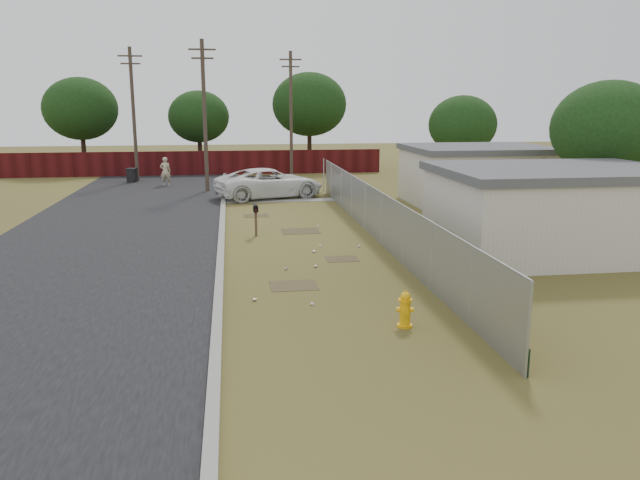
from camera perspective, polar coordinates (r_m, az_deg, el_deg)
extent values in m
plane|color=olive|center=(23.53, -1.72, -0.67)|extent=(120.00, 120.00, 0.00)
cube|color=black|center=(31.62, -17.06, 2.20)|extent=(9.00, 60.00, 0.02)
cube|color=gray|center=(31.23, -8.88, 2.57)|extent=(0.25, 60.00, 0.12)
cube|color=gray|center=(34.78, -3.87, 3.62)|extent=(6.20, 1.00, 0.03)
cylinder|color=#96999E|center=(12.92, 18.54, -7.85)|extent=(0.06, 0.06, 2.00)
cylinder|color=#96999E|center=(15.51, 13.62, -4.16)|extent=(0.06, 0.06, 2.00)
cylinder|color=#96999E|center=(18.23, 10.16, -1.52)|extent=(0.06, 0.06, 2.00)
cylinder|color=#96999E|center=(21.02, 7.62, 0.42)|extent=(0.06, 0.06, 2.00)
cylinder|color=#96999E|center=(23.87, 5.68, 1.91)|extent=(0.06, 0.06, 2.00)
cylinder|color=#96999E|center=(26.74, 4.16, 3.08)|extent=(0.06, 0.06, 2.00)
cylinder|color=#96999E|center=(29.65, 2.92, 4.02)|extent=(0.06, 0.06, 2.00)
cylinder|color=#96999E|center=(32.57, 1.91, 4.79)|extent=(0.06, 0.06, 2.00)
cylinder|color=#96999E|center=(35.50, 1.06, 5.43)|extent=(0.06, 0.06, 2.00)
cylinder|color=#96999E|center=(38.44, 0.34, 5.97)|extent=(0.06, 0.06, 2.00)
cylinder|color=#96999E|center=(24.67, 5.18, 4.62)|extent=(0.04, 26.00, 0.04)
cube|color=slate|center=(24.82, 5.13, 2.33)|extent=(0.01, 26.00, 2.00)
cube|color=black|center=(24.97, 5.24, 0.75)|extent=(0.03, 26.00, 0.60)
cube|color=#450E10|center=(48.10, -12.34, 6.87)|extent=(30.00, 0.12, 1.80)
cylinder|color=#4B3E32|center=(38.81, -10.50, 11.01)|extent=(0.24, 0.24, 9.00)
cube|color=#4B3E32|center=(38.92, -10.74, 16.75)|extent=(1.60, 0.10, 0.10)
cube|color=#4B3E32|center=(38.89, -10.70, 16.02)|extent=(1.30, 0.10, 0.10)
cylinder|color=#4B3E32|center=(45.24, -16.67, 10.88)|extent=(0.24, 0.24, 9.00)
cube|color=#4B3E32|center=(45.34, -16.99, 15.80)|extent=(1.60, 0.10, 0.10)
cube|color=#4B3E32|center=(45.31, -16.95, 15.17)|extent=(1.30, 0.10, 0.10)
cylinder|color=#4B3E32|center=(47.00, -2.66, 11.41)|extent=(0.24, 0.24, 9.00)
cube|color=#4B3E32|center=(47.10, -2.71, 16.16)|extent=(1.60, 0.10, 0.10)
cube|color=#4B3E32|center=(47.07, -2.71, 15.56)|extent=(1.30, 0.10, 0.10)
cube|color=beige|center=(24.10, 20.64, 2.24)|extent=(8.00, 6.00, 2.80)
cube|color=#4D4E52|center=(23.89, 20.92, 5.89)|extent=(8.32, 6.24, 0.30)
cube|color=beige|center=(34.58, 14.14, 5.53)|extent=(7.00, 6.00, 2.80)
cube|color=#4D4E52|center=(34.44, 14.27, 8.09)|extent=(7.28, 6.24, 0.30)
cylinder|color=black|center=(53.15, -20.78, 7.67)|extent=(0.36, 0.36, 3.30)
ellipsoid|color=black|center=(53.03, -21.05, 11.14)|extent=(5.70, 5.70, 4.84)
cylinder|color=black|center=(52.98, -10.90, 8.00)|extent=(0.36, 0.36, 2.86)
ellipsoid|color=black|center=(52.84, -11.03, 11.02)|extent=(4.94, 4.94, 4.20)
cylinder|color=black|center=(52.31, -0.97, 8.53)|extent=(0.36, 0.36, 3.52)
ellipsoid|color=black|center=(52.19, -0.98, 12.30)|extent=(6.08, 6.08, 5.17)
cylinder|color=black|center=(43.83, 12.75, 6.88)|extent=(0.36, 0.36, 2.64)
ellipsoid|color=black|center=(43.67, 12.91, 10.25)|extent=(4.56, 4.56, 3.88)
cylinder|color=black|center=(30.89, 24.39, 4.07)|extent=(0.36, 0.36, 2.86)
ellipsoid|color=black|center=(30.66, 24.87, 9.23)|extent=(4.94, 4.94, 4.20)
cylinder|color=#F6B10C|center=(15.46, 7.74, -7.75)|extent=(0.44, 0.44, 0.07)
cylinder|color=#F6B10C|center=(15.35, 7.78, -6.60)|extent=(0.31, 0.31, 0.63)
cylinder|color=#F6B10C|center=(15.25, 7.81, -5.47)|extent=(0.40, 0.40, 0.05)
sphere|color=#F6B10C|center=(15.22, 7.82, -5.16)|extent=(0.30, 0.30, 0.25)
cylinder|color=#F6B10C|center=(15.18, 7.84, -4.69)|extent=(0.05, 0.05, 0.07)
cylinder|color=#F6B10C|center=(15.31, 7.21, -6.32)|extent=(0.13, 0.14, 0.12)
cylinder|color=#F6B10C|center=(15.33, 8.36, -6.33)|extent=(0.13, 0.14, 0.12)
cylinder|color=#F6B10C|center=(15.18, 7.82, -6.52)|extent=(0.18, 0.16, 0.15)
cube|color=brown|center=(25.52, -5.88, 1.55)|extent=(0.10, 0.10, 1.09)
cube|color=black|center=(25.42, -5.91, 2.83)|extent=(0.20, 0.52, 0.20)
cylinder|color=black|center=(25.40, -5.91, 3.05)|extent=(0.20, 0.52, 0.20)
cube|color=red|center=(25.14, -5.88, 2.72)|extent=(0.02, 0.04, 0.11)
imported|color=white|center=(35.83, -4.64, 5.22)|extent=(6.72, 4.62, 1.71)
imported|color=#BDB28B|center=(42.27, -13.95, 6.11)|extent=(0.69, 0.45, 1.88)
cube|color=black|center=(44.74, -16.81, 5.65)|extent=(0.69, 0.69, 0.91)
cube|color=black|center=(44.69, -16.85, 6.26)|extent=(0.76, 0.76, 0.08)
cylinder|color=black|center=(44.41, -16.58, 5.15)|extent=(0.09, 0.20, 0.19)
cylinder|color=silver|center=(16.87, -0.69, -5.86)|extent=(0.10, 0.12, 0.07)
cylinder|color=#A1A1A6|center=(20.38, -3.15, -2.65)|extent=(0.10, 0.12, 0.07)
cylinder|color=silver|center=(23.59, 0.02, -0.53)|extent=(0.07, 0.10, 0.07)
cylinder|color=#A1A1A6|center=(17.30, -6.02, -5.46)|extent=(0.12, 0.11, 0.07)
cylinder|color=silver|center=(27.37, -0.17, 1.29)|extent=(0.09, 0.11, 0.07)
cylinder|color=#A1A1A6|center=(22.67, -0.59, -1.07)|extent=(0.12, 0.10, 0.07)
cylinder|color=silver|center=(23.59, 3.58, -0.56)|extent=(0.12, 0.12, 0.07)
cylinder|color=#A1A1A6|center=(20.66, -0.41, -2.41)|extent=(0.10, 0.07, 0.07)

